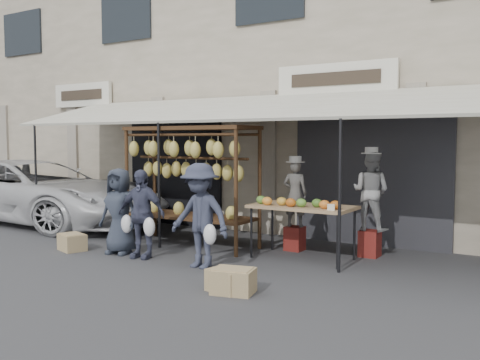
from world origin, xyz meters
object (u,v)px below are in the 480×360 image
object	(u,v)px
crate_far	(72,242)
banana_rack	(189,162)
vendor_right	(371,191)
vendor_left	(295,194)
crate_near_b	(233,281)
customer_left	(119,211)
crate_near_a	(227,280)
customer_mid	(141,214)
van	(31,175)
produce_table	(301,207)
customer_right	(200,216)

from	to	relation	value
crate_far	banana_rack	bearing A→B (deg)	43.57
banana_rack	vendor_right	world-z (taller)	banana_rack
vendor_left	crate_near_b	bearing A→B (deg)	88.67
customer_left	banana_rack	bearing A→B (deg)	56.58
customer_left	crate_near_a	xyz separation A→B (m)	(2.88, -0.95, -0.60)
customer_mid	van	bearing A→B (deg)	151.57
customer_mid	crate_near_a	world-z (taller)	customer_mid
produce_table	customer_right	xyz separation A→B (m)	(-1.08, -1.34, -0.06)
crate_near_a	van	xyz separation A→B (m)	(-7.50, 2.61, 0.97)
vendor_right	van	distance (m)	8.41
crate_far	van	size ratio (longest dim) A/B	0.09
crate_near_b	vendor_left	bearing A→B (deg)	100.38
produce_table	van	bearing A→B (deg)	177.01
crate_far	vendor_right	bearing A→B (deg)	26.56
customer_mid	customer_right	distance (m)	1.25
vendor_right	crate_far	bearing A→B (deg)	32.83
customer_mid	customer_right	size ratio (longest dim) A/B	0.92
customer_right	crate_far	world-z (taller)	customer_right
crate_near_a	customer_mid	bearing A→B (deg)	158.65
crate_far	customer_right	bearing A→B (deg)	3.84
customer_mid	crate_near_b	distance (m)	2.68
produce_table	customer_left	world-z (taller)	customer_left
customer_left	crate_near_b	bearing A→B (deg)	-24.42
vendor_left	customer_left	size ratio (longest dim) A/B	0.80
banana_rack	customer_left	world-z (taller)	banana_rack
vendor_right	customer_mid	distance (m)	3.89
banana_rack	crate_far	world-z (taller)	banana_rack
vendor_left	customer_left	xyz separation A→B (m)	(-2.47, -1.87, -0.28)
produce_table	vendor_right	distance (m)	1.25
customer_left	crate_near_a	world-z (taller)	customer_left
customer_left	van	world-z (taller)	van
produce_table	crate_far	size ratio (longest dim) A/B	3.45
banana_rack	crate_near_b	distance (m)	3.52
crate_near_b	customer_mid	bearing A→B (deg)	159.06
customer_left	vendor_right	bearing A→B (deg)	22.62
vendor_right	crate_near_a	distance (m)	3.32
customer_left	customer_right	size ratio (longest dim) A/B	0.92
banana_rack	van	bearing A→B (deg)	175.04
crate_near_a	customer_left	bearing A→B (deg)	161.67
vendor_left	crate_far	bearing A→B (deg)	20.46
banana_rack	customer_left	xyz separation A→B (m)	(-0.61, -1.20, -0.82)
crate_far	vendor_left	bearing A→B (deg)	32.17
produce_table	customer_right	bearing A→B (deg)	-128.87
produce_table	customer_left	distance (m)	3.15
vendor_left	vendor_right	size ratio (longest dim) A/B	0.89
vendor_left	van	size ratio (longest dim) A/B	0.22
produce_table	crate_far	bearing A→B (deg)	-158.17
crate_near_a	crate_near_b	size ratio (longest dim) A/B	0.92
customer_mid	crate_near_a	xyz separation A→B (m)	(2.33, -0.91, -0.60)
customer_mid	crate_far	size ratio (longest dim) A/B	3.04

